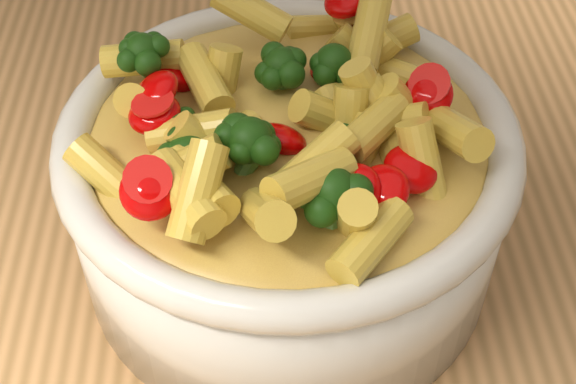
{
  "coord_description": "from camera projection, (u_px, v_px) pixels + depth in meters",
  "views": [
    {
      "loc": [
        -0.04,
        -0.33,
        1.29
      ],
      "look_at": [
        -0.02,
        0.0,
        0.95
      ],
      "focal_mm": 50.0,
      "sensor_mm": 36.0,
      "label": 1
    }
  ],
  "objects": [
    {
      "name": "pasta_salad",
      "position": [
        288.0,
        99.0,
        0.42
      ],
      "size": [
        0.2,
        0.2,
        0.05
      ],
      "color": "gold",
      "rests_on": "serving_bowl"
    },
    {
      "name": "table",
      "position": [
        318.0,
        346.0,
        0.58
      ],
      "size": [
        1.2,
        0.8,
        0.9
      ],
      "color": "#B7824E",
      "rests_on": "ground"
    },
    {
      "name": "serving_bowl",
      "position": [
        288.0,
        190.0,
        0.47
      ],
      "size": [
        0.26,
        0.26,
        0.11
      ],
      "color": "silver",
      "rests_on": "table"
    }
  ]
}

